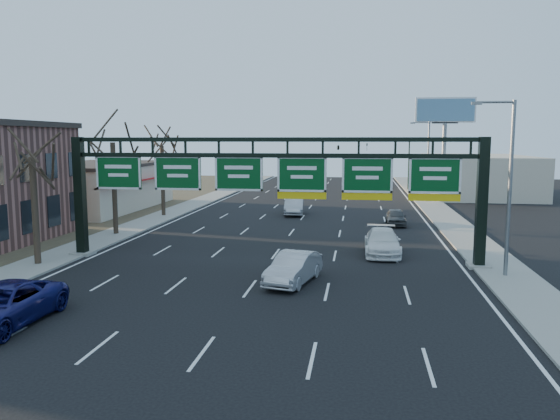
% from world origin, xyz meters
% --- Properties ---
extents(ground, '(160.00, 160.00, 0.00)m').
position_xyz_m(ground, '(0.00, 0.00, 0.00)').
color(ground, black).
rests_on(ground, ground).
extents(sidewalk_left, '(3.00, 120.00, 0.12)m').
position_xyz_m(sidewalk_left, '(-12.80, 20.00, 0.06)').
color(sidewalk_left, gray).
rests_on(sidewalk_left, ground).
extents(sidewalk_right, '(3.00, 120.00, 0.12)m').
position_xyz_m(sidewalk_right, '(12.80, 20.00, 0.06)').
color(sidewalk_right, gray).
rests_on(sidewalk_right, ground).
extents(dirt_strip_left, '(21.00, 120.00, 0.06)m').
position_xyz_m(dirt_strip_left, '(-25.00, 20.00, 0.03)').
color(dirt_strip_left, '#473D2B').
rests_on(dirt_strip_left, ground).
extents(lane_markings, '(21.60, 120.00, 0.01)m').
position_xyz_m(lane_markings, '(0.00, 20.00, 0.01)').
color(lane_markings, white).
rests_on(lane_markings, ground).
extents(sign_gantry, '(24.60, 1.20, 7.20)m').
position_xyz_m(sign_gantry, '(0.16, 8.00, 4.63)').
color(sign_gantry, black).
rests_on(sign_gantry, ground).
extents(cream_strip, '(10.90, 18.40, 4.70)m').
position_xyz_m(cream_strip, '(-21.48, 29.00, 2.36)').
color(cream_strip, '#B8AD98').
rests_on(cream_strip, ground).
extents(building_right_distant, '(12.00, 20.00, 5.00)m').
position_xyz_m(building_right_distant, '(20.00, 50.00, 2.50)').
color(building_right_distant, '#B8AD98').
rests_on(building_right_distant, ground).
extents(tree_gantry, '(3.60, 3.60, 8.48)m').
position_xyz_m(tree_gantry, '(-12.80, 5.00, 7.11)').
color(tree_gantry, '#32241B').
rests_on(tree_gantry, sidewalk_left).
extents(tree_mid, '(3.60, 3.60, 9.24)m').
position_xyz_m(tree_mid, '(-12.80, 15.00, 7.85)').
color(tree_mid, '#32241B').
rests_on(tree_mid, sidewalk_left).
extents(tree_far, '(3.60, 3.60, 8.86)m').
position_xyz_m(tree_far, '(-12.80, 25.00, 7.48)').
color(tree_far, '#32241B').
rests_on(tree_far, sidewalk_left).
extents(streetlight_near, '(2.15, 0.22, 9.00)m').
position_xyz_m(streetlight_near, '(12.47, 6.00, 5.08)').
color(streetlight_near, slate).
rests_on(streetlight_near, sidewalk_right).
extents(streetlight_far, '(2.15, 0.22, 9.00)m').
position_xyz_m(streetlight_far, '(12.47, 40.00, 5.08)').
color(streetlight_far, slate).
rests_on(streetlight_far, sidewalk_right).
extents(billboard_right, '(7.00, 0.50, 12.00)m').
position_xyz_m(billboard_right, '(15.00, 44.98, 9.06)').
color(billboard_right, slate).
rests_on(billboard_right, ground).
extents(traffic_signal_mast, '(10.16, 0.54, 7.00)m').
position_xyz_m(traffic_signal_mast, '(5.69, 55.00, 5.50)').
color(traffic_signal_mast, black).
rests_on(traffic_signal_mast, ground).
extents(car_blue_suv, '(2.72, 5.75, 1.59)m').
position_xyz_m(car_blue_suv, '(-8.29, -4.51, 0.79)').
color(car_blue_suv, navy).
rests_on(car_blue_suv, ground).
extents(car_silver_sedan, '(2.62, 4.83, 1.51)m').
position_xyz_m(car_silver_sedan, '(1.93, 3.32, 0.75)').
color(car_silver_sedan, '#AEAFB3').
rests_on(car_silver_sedan, ground).
extents(car_white_wagon, '(2.15, 5.27, 1.53)m').
position_xyz_m(car_white_wagon, '(6.55, 10.92, 0.76)').
color(car_white_wagon, white).
rests_on(car_white_wagon, ground).
extents(car_grey_far, '(1.64, 3.94, 1.33)m').
position_xyz_m(car_grey_far, '(8.10, 22.78, 0.67)').
color(car_grey_far, '#3E4244').
rests_on(car_grey_far, ground).
extents(car_silver_distant, '(2.13, 5.03, 1.61)m').
position_xyz_m(car_silver_distant, '(-1.00, 27.92, 0.81)').
color(car_silver_distant, '#A8A8AD').
rests_on(car_silver_distant, ground).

